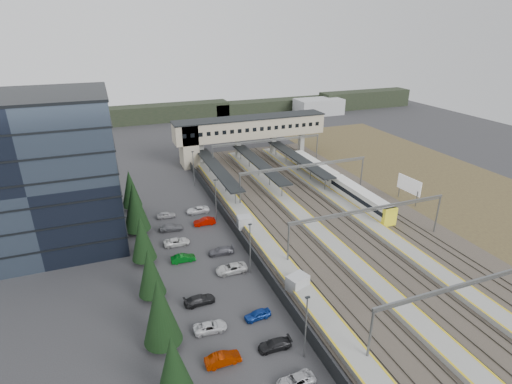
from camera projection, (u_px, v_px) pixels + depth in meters
name	position (u px, v px, depth m)	size (l,w,h in m)	color
ground	(278.00, 238.00, 67.68)	(220.00, 220.00, 0.00)	#2B2B2D
office_building	(35.00, 174.00, 61.38)	(24.30, 18.30, 24.30)	#3B495B
conifer_row	(145.00, 248.00, 55.23)	(4.42, 49.82, 9.50)	black
car_park	(210.00, 271.00, 57.49)	(10.53, 44.54, 1.29)	#A8A6AA
lampposts	(230.00, 220.00, 64.43)	(0.50, 53.25, 8.07)	slate
fence	(233.00, 226.00, 69.45)	(0.08, 90.00, 2.00)	#26282B
relay_cabin_near	(297.00, 283.00, 54.01)	(3.25, 2.78, 2.30)	#A9ABAE
relay_cabin_far	(244.00, 222.00, 70.60)	(2.63, 2.28, 2.22)	#A9ABAE
rail_corridor	(313.00, 215.00, 74.94)	(34.00, 90.00, 0.92)	#3B352D
canopies	(259.00, 163.00, 91.65)	(23.10, 30.00, 3.28)	black
footbridge	(240.00, 130.00, 103.19)	(40.40, 6.40, 11.20)	tan
gantries	(333.00, 189.00, 71.86)	(28.40, 62.28, 7.17)	slate
train	(336.00, 182.00, 86.04)	(2.67, 37.05, 3.36)	silver
billboard	(409.00, 186.00, 79.93)	(0.60, 6.12, 5.23)	slate
scrub_east	(458.00, 190.00, 86.77)	(34.00, 120.00, 0.06)	#443624
treeline_far	(238.00, 109.00, 153.64)	(170.00, 19.00, 7.00)	black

